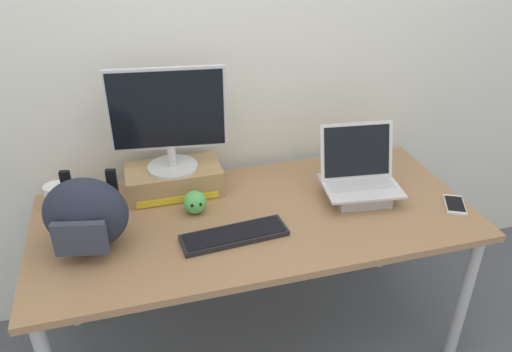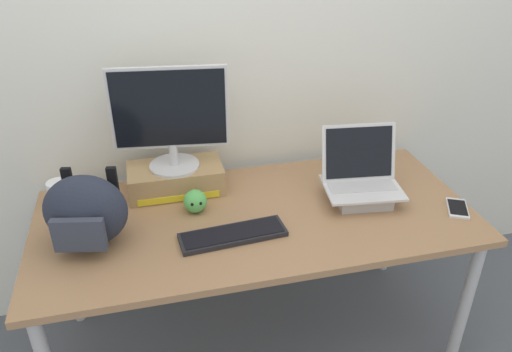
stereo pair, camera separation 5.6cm
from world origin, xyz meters
TOP-DOWN VIEW (x-y plane):
  - ground_plane at (0.00, 0.00)m, footprint 20.00×20.00m
  - back_wall at (0.00, 0.50)m, footprint 7.00×0.10m
  - desk at (0.00, 0.00)m, footprint 1.78×0.80m
  - toner_box_yellow at (-0.30, 0.27)m, footprint 0.41×0.22m
  - desktop_monitor at (-0.30, 0.27)m, footprint 0.48×0.21m
  - open_laptop at (0.46, 0.02)m, footprint 0.35×0.28m
  - external_keyboard at (-0.12, -0.13)m, footprint 0.42×0.16m
  - messenger_backpack at (-0.65, -0.04)m, footprint 0.33×0.27m
  - coffee_mug at (-0.78, 0.27)m, footprint 0.13×0.09m
  - cell_phone at (0.82, -0.16)m, footprint 0.14×0.17m
  - plush_toy at (-0.24, 0.08)m, footprint 0.10×0.10m

SIDE VIEW (x-z plane):
  - ground_plane at x=0.00m, z-range 0.00..0.00m
  - desk at x=0.00m, z-range 0.30..1.02m
  - cell_phone at x=0.82m, z-range 0.72..0.73m
  - external_keyboard at x=-0.12m, z-range 0.72..0.74m
  - plush_toy at x=-0.24m, z-range 0.72..0.82m
  - coffee_mug at x=-0.78m, z-range 0.72..0.83m
  - toner_box_yellow at x=-0.30m, z-range 0.72..0.84m
  - open_laptop at x=0.46m, z-range 0.63..0.93m
  - messenger_backpack at x=-0.65m, z-range 0.72..1.00m
  - desktop_monitor at x=-0.30m, z-range 0.85..1.29m
  - back_wall at x=0.00m, z-range 0.00..2.60m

